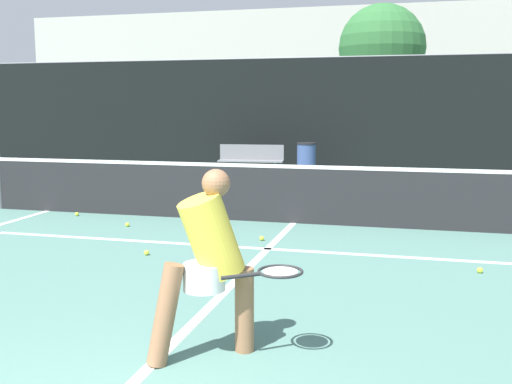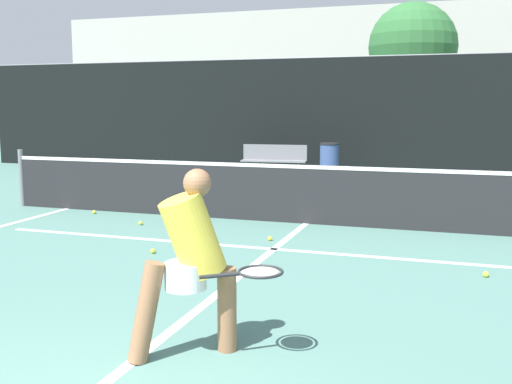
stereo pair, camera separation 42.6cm
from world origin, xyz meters
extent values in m
cube|color=white|center=(0.00, 5.28, 0.00)|extent=(8.25, 0.10, 0.01)
cube|color=white|center=(0.00, 3.75, 0.00)|extent=(0.10, 6.70, 0.01)
cube|color=#232326|center=(0.00, 7.10, 0.47)|extent=(11.00, 0.02, 0.95)
cube|color=white|center=(0.00, 7.10, 0.92)|extent=(11.00, 0.03, 0.06)
cube|color=black|center=(0.00, 14.00, 1.57)|extent=(24.00, 0.06, 3.14)
cylinder|color=slate|center=(0.00, 14.00, 3.16)|extent=(24.00, 0.04, 0.04)
cylinder|color=#8C6042|center=(0.59, 2.01, 0.33)|extent=(0.15, 0.15, 0.66)
cylinder|color=#8C6042|center=(0.10, 1.63, 0.38)|extent=(0.33, 0.30, 0.77)
cylinder|color=white|center=(0.34, 1.81, 0.63)|extent=(0.31, 0.31, 0.20)
cylinder|color=yellow|center=(0.38, 1.85, 0.93)|extent=(0.49, 0.44, 0.72)
sphere|color=#8C6042|center=(0.42, 1.87, 1.32)|extent=(0.21, 0.21, 0.21)
cylinder|color=#262628|center=(0.64, 1.74, 0.68)|extent=(0.26, 0.20, 0.03)
torus|color=#262628|center=(0.89, 1.92, 0.68)|extent=(0.48, 0.48, 0.02)
cylinder|color=beige|center=(0.89, 1.92, 0.68)|extent=(0.36, 0.36, 0.01)
sphere|color=#D1E033|center=(-3.74, 6.79, 0.03)|extent=(0.07, 0.07, 0.07)
sphere|color=#D1E033|center=(-1.42, 4.57, 0.03)|extent=(0.07, 0.07, 0.07)
sphere|color=#D1E033|center=(-0.20, 5.75, 0.03)|extent=(0.07, 0.07, 0.07)
sphere|color=#D1E033|center=(-2.48, 6.17, 0.03)|extent=(0.07, 0.07, 0.07)
sphere|color=#D1E033|center=(2.60, 4.77, 0.03)|extent=(0.07, 0.07, 0.07)
cube|color=slate|center=(-2.25, 12.85, 0.44)|extent=(1.73, 0.52, 0.04)
cube|color=slate|center=(-2.27, 13.03, 0.65)|extent=(1.70, 0.20, 0.42)
cube|color=#333338|center=(-2.93, 12.78, 0.22)|extent=(0.06, 0.32, 0.44)
cube|color=#333338|center=(-1.57, 12.91, 0.22)|extent=(0.06, 0.32, 0.44)
cylinder|color=#384C7F|center=(-0.78, 12.89, 0.45)|extent=(0.48, 0.48, 0.90)
cylinder|color=black|center=(-0.78, 12.89, 0.92)|extent=(0.50, 0.50, 0.04)
cylinder|color=brown|center=(0.66, 20.52, 1.43)|extent=(0.28, 0.28, 2.87)
sphere|color=#2D6633|center=(0.66, 20.52, 3.97)|extent=(3.15, 3.15, 3.15)
cube|color=#B2ADA3|center=(0.00, 27.97, 3.26)|extent=(36.00, 2.40, 6.51)
camera|label=1|loc=(1.78, -2.26, 1.89)|focal=42.00mm
camera|label=2|loc=(2.19, -2.14, 1.89)|focal=42.00mm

